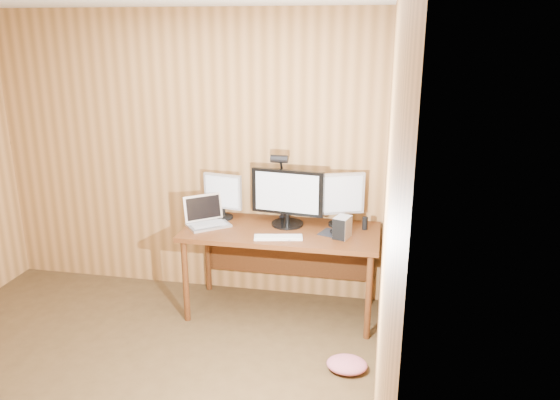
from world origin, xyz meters
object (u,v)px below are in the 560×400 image
(phone, at_px, (289,238))
(hard_drive, at_px, (342,227))
(laptop, at_px, (206,218))
(desk, at_px, (283,240))
(speaker, at_px, (365,223))
(desk_lamp, at_px, (281,177))
(monitor_left, at_px, (223,195))
(monitor_right, at_px, (341,198))
(monitor_center, at_px, (287,197))
(keyboard, at_px, (278,237))
(mouse, at_px, (335,231))

(phone, bearing_deg, hard_drive, 20.74)
(laptop, relative_size, hard_drive, 2.34)
(desk, relative_size, speaker, 15.11)
(phone, bearing_deg, desk_lamp, 115.56)
(desk, height_order, laptop, laptop)
(hard_drive, bearing_deg, monitor_left, -176.76)
(hard_drive, bearing_deg, desk, -179.76)
(monitor_right, bearing_deg, desk_lamp, 155.68)
(monitor_center, height_order, hard_drive, monitor_center)
(laptop, bearing_deg, speaker, -32.92)
(keyboard, relative_size, hard_drive, 2.19)
(speaker, bearing_deg, keyboard, -152.99)
(hard_drive, distance_m, speaker, 0.28)
(speaker, bearing_deg, phone, -150.20)
(monitor_center, relative_size, desk_lamp, 0.98)
(desk, height_order, hard_drive, hard_drive)
(monitor_right, xyz_separation_m, keyboard, (-0.45, -0.39, -0.23))
(laptop, bearing_deg, phone, -53.39)
(monitor_left, height_order, phone, monitor_left)
(monitor_right, bearing_deg, mouse, -116.72)
(monitor_left, bearing_deg, keyboard, -22.97)
(phone, bearing_deg, desk, 117.23)
(hard_drive, bearing_deg, desk_lamp, 167.82)
(keyboard, distance_m, hard_drive, 0.51)
(desk, bearing_deg, mouse, -11.08)
(monitor_left, xyz_separation_m, laptop, (-0.10, -0.18, -0.15))
(hard_drive, bearing_deg, phone, -147.80)
(monitor_right, xyz_separation_m, mouse, (-0.02, -0.21, -0.22))
(desk, height_order, monitor_right, monitor_right)
(monitor_center, bearing_deg, monitor_left, -179.25)
(desk, distance_m, laptop, 0.67)
(desk, relative_size, monitor_right, 3.56)
(phone, relative_size, desk_lamp, 0.16)
(monitor_left, relative_size, laptop, 0.94)
(desk, distance_m, desk_lamp, 0.54)
(mouse, distance_m, speaker, 0.28)
(desk, xyz_separation_m, keyboard, (0.02, -0.27, 0.13))
(monitor_center, height_order, mouse, monitor_center)
(keyboard, distance_m, desk_lamp, 0.57)
(monitor_right, bearing_deg, hard_drive, -101.89)
(desk, xyz_separation_m, speaker, (0.67, 0.06, 0.17))
(mouse, bearing_deg, laptop, -172.23)
(keyboard, relative_size, speaker, 3.72)
(monitor_right, bearing_deg, laptop, 169.28)
(monitor_left, height_order, monitor_right, monitor_right)
(hard_drive, distance_m, desk_lamp, 0.70)
(hard_drive, xyz_separation_m, desk_lamp, (-0.55, 0.31, 0.30))
(monitor_right, relative_size, desk_lamp, 0.72)
(desk, bearing_deg, monitor_center, 58.37)
(keyboard, bearing_deg, desk, 81.98)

